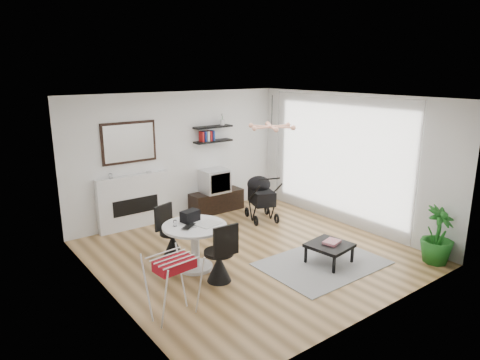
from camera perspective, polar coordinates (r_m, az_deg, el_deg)
floor at (r=7.66m, az=1.43°, el=-9.69°), size 5.00×5.00×0.00m
ceiling at (r=7.00m, az=1.57°, el=10.89°), size 5.00×5.00×0.00m
wall_back at (r=9.25m, az=-8.18°, el=3.23°), size 5.00×0.00×5.00m
wall_left at (r=6.05m, az=-17.45°, el=-3.44°), size 0.00×5.00×5.00m
wall_right at (r=8.95m, az=14.16°, el=2.54°), size 0.00×5.00×5.00m
sheer_curtain at (r=8.99m, az=12.78°, el=2.68°), size 0.04×3.60×2.60m
fireplace at (r=8.88m, az=-14.00°, el=-1.97°), size 1.50×0.17×2.16m
shelf_lower at (r=9.51m, az=-3.59°, el=5.18°), size 0.90×0.25×0.04m
shelf_upper at (r=9.46m, az=-3.62°, el=7.09°), size 0.90×0.25×0.04m
pendant_lamp at (r=7.73m, az=4.25°, el=7.12°), size 0.90×0.90×0.10m
tv_console at (r=9.75m, az=-3.15°, el=-2.84°), size 1.24×0.44×0.47m
crt_tv at (r=9.58m, az=-3.43°, el=-0.09°), size 0.59×0.52×0.52m
dining_table at (r=6.94m, az=-6.02°, el=-7.97°), size 1.03×1.03×0.75m
laptop at (r=6.75m, az=-6.52°, el=-6.22°), size 0.36×0.33×0.02m
black_bag at (r=7.00m, az=-6.68°, el=-4.78°), size 0.33×0.24×0.18m
newspaper at (r=6.87m, az=-4.32°, el=-5.84°), size 0.42×0.38×0.01m
drinking_glass at (r=6.83m, az=-8.66°, el=-5.71°), size 0.06×0.06×0.10m
chair_far at (r=7.51m, az=-9.07°, el=-8.02°), size 0.47×0.48×0.91m
chair_near at (r=6.60m, az=-2.72°, el=-10.98°), size 0.46×0.47×0.96m
drying_rack at (r=5.73m, az=-8.87°, el=-13.73°), size 0.62×0.59×0.86m
stroller at (r=9.19m, az=2.79°, el=-2.56°), size 0.76×0.94×1.03m
rug at (r=7.39m, az=10.93°, el=-10.86°), size 1.99×1.44×0.01m
coffee_table at (r=7.32m, az=11.84°, el=-8.61°), size 0.73×0.73×0.33m
magazines at (r=7.34m, az=12.16°, el=-8.07°), size 0.33×0.29×0.04m
potted_plant at (r=7.85m, az=24.88°, el=-6.71°), size 0.56×0.56×0.96m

